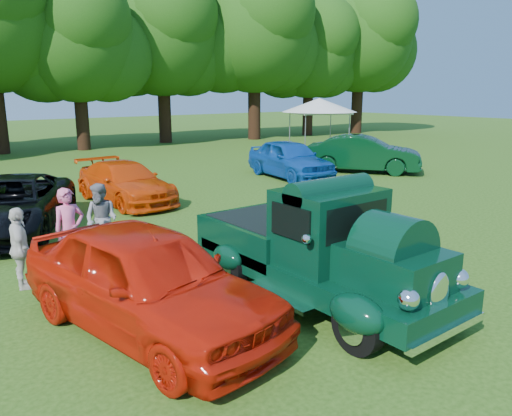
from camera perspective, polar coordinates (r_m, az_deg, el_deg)
ground at (r=8.96m, az=4.81°, el=-9.79°), size 120.00×120.00×0.00m
hero_pickup at (r=8.54m, az=7.07°, el=-4.93°), size 2.33×5.00×1.96m
red_convertible at (r=7.55m, az=-12.30°, el=-8.00°), size 2.72×4.97×1.60m
back_car_black at (r=13.92m, az=-26.23°, el=0.29°), size 4.48×5.55×1.40m
back_car_orange at (r=16.44m, az=-14.71°, el=2.83°), size 2.03×4.53×1.29m
back_car_blue at (r=20.53m, az=3.89°, el=5.62°), size 2.54×4.80×1.55m
back_car_green at (r=22.42m, az=12.19°, el=6.07°), size 4.25×4.95×1.61m
spectator_pink at (r=10.38m, az=-20.53°, el=-2.43°), size 0.65×0.47×1.68m
spectator_grey at (r=11.28m, az=-17.25°, el=-1.26°), size 0.92×0.97×1.57m
spectator_white at (r=9.87m, az=-25.38°, el=-4.22°), size 0.51×0.93×1.50m
canopy_tent at (r=28.34m, az=7.24°, el=11.53°), size 5.40×5.40×3.10m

